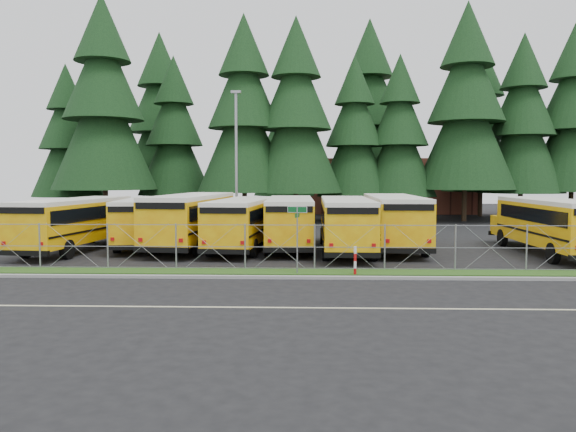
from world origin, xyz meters
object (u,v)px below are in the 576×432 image
(bus_east, at_px, (549,227))
(bus_6, at_px, (393,222))
(bus_5, at_px, (346,225))
(striped_bollard, at_px, (355,261))
(bus_3, at_px, (244,224))
(bus_1, at_px, (148,222))
(bus_4, at_px, (290,223))
(light_standard, at_px, (236,156))
(bus_2, at_px, (193,221))
(bus_0, at_px, (78,225))
(street_sign, at_px, (297,225))

(bus_east, bearing_deg, bus_6, 163.92)
(bus_5, xyz_separation_m, striped_bollard, (-0.11, -7.14, -0.83))
(bus_6, relative_size, striped_bollard, 9.42)
(bus_3, xyz_separation_m, striped_bollard, (5.44, -8.09, -0.80))
(bus_1, distance_m, striped_bollard, 14.67)
(bus_4, relative_size, bus_east, 0.99)
(bus_1, xyz_separation_m, striped_bollard, (11.19, -9.45, -0.78))
(bus_3, bearing_deg, light_standard, 104.33)
(bus_2, distance_m, bus_6, 11.23)
(bus_4, distance_m, bus_east, 13.61)
(light_standard, bearing_deg, bus_1, -117.11)
(bus_4, xyz_separation_m, striped_bollard, (2.89, -8.78, -0.82))
(bus_4, bearing_deg, bus_0, -173.64)
(bus_2, height_order, light_standard, light_standard)
(bus_6, xyz_separation_m, striped_bollard, (-2.87, -8.75, -0.88))
(bus_3, height_order, light_standard, light_standard)
(bus_4, xyz_separation_m, light_standard, (-4.13, 8.82, 4.09))
(bus_1, xyz_separation_m, bus_4, (8.30, -0.67, 0.03))
(bus_6, relative_size, street_sign, 4.02)
(striped_bollard, bearing_deg, bus_2, 133.96)
(bus_2, distance_m, bus_east, 19.02)
(bus_4, bearing_deg, striped_bollard, -72.83)
(bus_0, relative_size, bus_4, 1.00)
(bus_0, relative_size, street_sign, 3.86)
(bus_east, bearing_deg, bus_3, 174.45)
(street_sign, xyz_separation_m, light_standard, (-4.66, 17.39, 3.47))
(bus_0, bearing_deg, bus_5, 5.71)
(bus_2, relative_size, bus_3, 1.08)
(bus_east, bearing_deg, light_standard, 147.80)
(bus_3, bearing_deg, bus_2, 173.78)
(bus_4, bearing_deg, bus_1, 174.39)
(bus_2, bearing_deg, bus_1, 169.92)
(bus_1, distance_m, bus_3, 5.91)
(bus_0, xyz_separation_m, street_sign, (12.03, -7.08, 0.61))
(bus_1, bearing_deg, bus_3, -19.63)
(bus_2, height_order, bus_3, bus_2)
(bus_1, xyz_separation_m, bus_3, (5.75, -1.35, 0.02))
(street_sign, bearing_deg, bus_2, 125.36)
(bus_5, bearing_deg, bus_0, 179.99)
(bus_2, xyz_separation_m, bus_4, (5.47, 0.11, -0.10))
(bus_3, bearing_deg, bus_6, 9.42)
(bus_2, bearing_deg, bus_east, -1.19)
(bus_4, xyz_separation_m, street_sign, (0.53, -8.57, 0.62))
(bus_5, bearing_deg, bus_east, -2.74)
(bus_east, distance_m, light_standard, 21.15)
(bus_1, relative_size, bus_3, 0.99)
(bus_0, distance_m, striped_bollard, 16.15)
(bus_2, xyz_separation_m, bus_6, (11.23, 0.08, -0.03))
(bus_2, relative_size, bus_4, 1.07)
(bus_0, bearing_deg, bus_6, 11.13)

